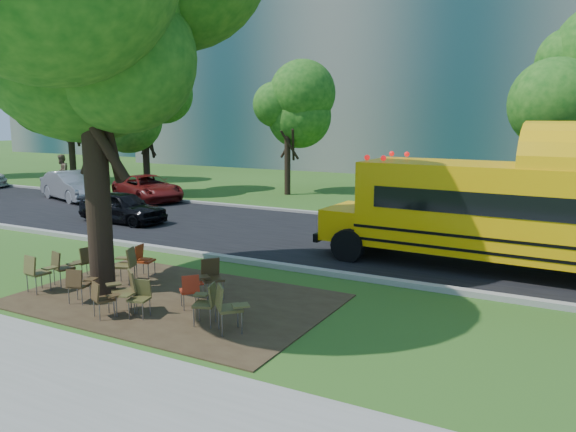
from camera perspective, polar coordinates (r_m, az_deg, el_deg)
The scene contains 31 objects.
ground at distance 14.01m, azimuth -13.39°, elevation -7.13°, with size 160.00×160.00×0.00m, color #2D5119.
dirt_patch at distance 13.02m, azimuth -11.54°, elevation -8.32°, with size 7.00×4.50×0.03m, color #382819.
asphalt_road at distance 19.60m, azimuth 0.30°, elevation -1.87°, with size 80.00×8.00×0.04m, color black.
kerb_near at distance 16.26m, azimuth -6.36°, elevation -4.26°, with size 80.00×0.25×0.14m, color gray.
kerb_far at distance 23.23m, azimuth 5.06°, elevation 0.10°, with size 80.00×0.25×0.14m, color gray.
building_main at distance 49.46m, azimuth 8.34°, elevation 18.02°, with size 38.00×16.00×22.00m, color gray.
building_left at distance 68.83m, azimuth -15.41°, elevation 14.67°, with size 26.00×14.00×20.00m, color gray.
bg_tree_0 at distance 31.10m, azimuth -14.43°, elevation 10.67°, with size 5.20×5.20×7.18m.
bg_tree_1 at distance 38.27m, azimuth -21.43°, elevation 11.36°, with size 6.00×6.00×8.40m.
bg_tree_2 at distance 29.47m, azimuth -0.06°, elevation 10.34°, with size 4.80×4.80×6.62m.
bg_tree_3 at distance 23.97m, azimuth 26.44°, elevation 11.32°, with size 5.60×5.60×7.84m.
main_tree at distance 13.49m, azimuth -19.72°, elevation 18.40°, with size 7.20×7.20×9.78m.
school_bus at distance 15.57m, azimuth 26.14°, elevation 0.06°, with size 11.78×3.11×2.86m.
chair_0 at distance 14.33m, azimuth -24.20°, elevation -5.01°, with size 0.64×0.54×0.92m.
chair_1 at distance 14.63m, azimuth -21.99°, elevation -4.64°, with size 0.68×0.53×0.89m.
chair_2 at distance 13.16m, azimuth -20.51°, elevation -6.33°, with size 0.56×0.60×0.82m.
chair_3 at distance 12.27m, azimuth -16.18°, elevation -6.97°, with size 0.78×0.62×0.92m.
chair_4 at distance 12.10m, azimuth -18.41°, elevation -7.75°, with size 0.63×0.50×0.78m.
chair_5 at distance 11.98m, azimuth -14.89°, elevation -7.74°, with size 0.53×0.56×0.78m.
chair_6 at distance 11.24m, azimuth -8.21°, elevation -8.42°, with size 0.65×0.59×0.86m.
chair_7 at distance 10.76m, azimuth -6.20°, elevation -8.91°, with size 0.82×0.65×0.96m.
chair_8 at distance 15.18m, azimuth -19.86°, elevation -4.10°, with size 0.49×0.62×0.84m.
chair_9 at distance 14.31m, azimuth -16.06°, elevation -4.50°, with size 0.72×0.64×0.93m.
chair_10 at distance 14.83m, azimuth -14.52°, elevation -4.12°, with size 0.60×0.58×0.85m.
chair_11 at distance 12.20m, azimuth -9.83°, elevation -7.19°, with size 0.54×0.68×0.79m.
chair_12 at distance 12.81m, azimuth -7.84°, elevation -5.93°, with size 0.62×0.79×0.92m.
black_car at distance 22.58m, azimuth -16.44°, elevation 0.86°, with size 1.47×3.66×1.25m, color black.
bg_car_silver at distance 29.53m, azimuth -21.06°, elevation 2.87°, with size 1.52×4.37×1.44m, color gray.
bg_car_red at distance 28.25m, azimuth -14.06°, elevation 2.77°, with size 2.10×4.55×1.27m, color #5D1110.
pedestrian_a at distance 35.21m, azimuth -19.04°, elevation 4.26°, with size 0.62×0.40×1.69m, color navy.
pedestrian_b at distance 34.27m, azimuth -21.99°, elevation 4.17°, with size 0.96×0.75×1.98m, color brown.
Camera 1 is at (9.01, -9.93, 4.08)m, focal length 35.00 mm.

